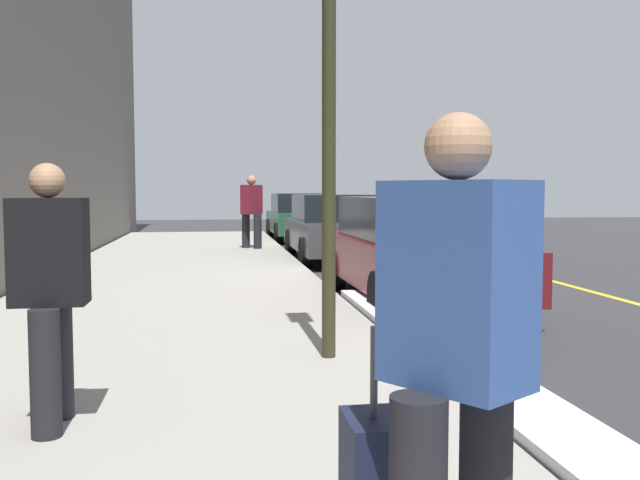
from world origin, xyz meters
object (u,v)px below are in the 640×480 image
at_px(parked_car_green, 300,217).
at_px(pedestrian_burgundy_coat, 252,209).
at_px(parked_car_maroon, 412,249).
at_px(traffic_light_pole, 329,15).
at_px(pedestrian_blue_coat, 455,354).
at_px(parked_car_charcoal, 333,227).
at_px(pedestrian_black_coat, 50,288).

xyz_separation_m(parked_car_green, pedestrian_burgundy_coat, (4.74, -1.78, 0.37)).
distance_m(parked_car_maroon, traffic_light_pole, 4.82).
relative_size(parked_car_green, pedestrian_burgundy_coat, 2.39).
xyz_separation_m(pedestrian_blue_coat, traffic_light_pole, (-3.77, 0.18, 2.03)).
xyz_separation_m(parked_car_charcoal, traffic_light_pole, (9.92, -1.70, 2.34)).
relative_size(parked_car_green, pedestrian_black_coat, 2.70).
height_order(parked_car_maroon, pedestrian_black_coat, pedestrian_black_coat).
height_order(parked_car_green, pedestrian_burgundy_coat, pedestrian_burgundy_coat).
height_order(parked_car_charcoal, traffic_light_pole, traffic_light_pole).
bearing_deg(pedestrian_burgundy_coat, parked_car_green, 159.40).
distance_m(parked_car_maroon, pedestrian_black_coat, 6.57).
distance_m(parked_car_charcoal, pedestrian_black_coat, 12.04).
bearing_deg(parked_car_green, pedestrian_black_coat, -11.54).
distance_m(parked_car_green, pedestrian_burgundy_coat, 5.08).
bearing_deg(traffic_light_pole, parked_car_maroon, 154.36).
distance_m(parked_car_charcoal, pedestrian_burgundy_coat, 2.60).
height_order(parked_car_maroon, pedestrian_burgundy_coat, pedestrian_burgundy_coat).
xyz_separation_m(parked_car_charcoal, pedestrian_blue_coat, (13.69, -1.89, 0.31)).
xyz_separation_m(parked_car_green, traffic_light_pole, (16.53, -1.72, 2.34)).
bearing_deg(parked_car_green, pedestrian_burgundy_coat, -20.60).
bearing_deg(traffic_light_pole, pedestrian_black_coat, -51.90).
bearing_deg(pedestrian_black_coat, pedestrian_blue_coat, 38.81).
bearing_deg(pedestrian_black_coat, pedestrian_burgundy_coat, 171.86).
bearing_deg(pedestrian_burgundy_coat, parked_car_maroon, 13.33).
bearing_deg(traffic_light_pole, parked_car_charcoal, 170.26).
height_order(parked_car_maroon, pedestrian_blue_coat, pedestrian_blue_coat).
xyz_separation_m(pedestrian_burgundy_coat, pedestrian_black_coat, (13.33, -1.91, -0.11)).
relative_size(pedestrian_burgundy_coat, pedestrian_blue_coat, 1.07).
distance_m(pedestrian_burgundy_coat, pedestrian_blue_coat, 15.56).
bearing_deg(parked_car_charcoal, pedestrian_black_coat, -17.78).
bearing_deg(parked_car_green, parked_car_charcoal, -0.12).
bearing_deg(parked_car_maroon, pedestrian_burgundy_coat, -166.67).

